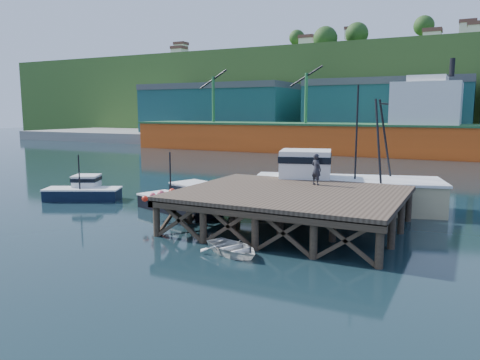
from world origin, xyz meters
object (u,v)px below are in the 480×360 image
Objects in this scene: boat_black at (182,200)px; dockworker at (316,169)px; dinghy at (233,248)px; boat_navy at (84,190)px; trawler at (342,184)px.

boat_black is 9.07m from dockworker.
dockworker is at bearing 17.83° from dinghy.
boat_navy is 17.62m from dockworker.
boat_navy is 17.69m from dinghy.
trawler is at bearing 48.40° from boat_black.
trawler reaches higher than boat_black.
trawler reaches higher than dockworker.
dockworker reaches higher than boat_navy.
boat_black is 3.60× the size of dockworker.
boat_navy is 8.77m from boat_black.
trawler reaches higher than boat_navy.
boat_navy is at bearing -161.75° from boat_black.
boat_navy is at bearing -178.97° from trawler.
trawler is 6.86× the size of dockworker.
boat_navy is 3.05× the size of dockworker.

